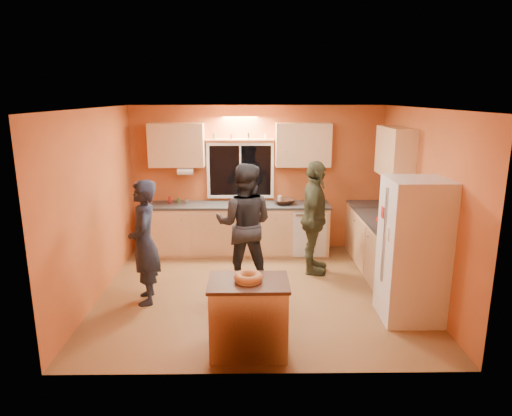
{
  "coord_description": "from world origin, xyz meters",
  "views": [
    {
      "loc": [
        -0.12,
        -6.12,
        2.77
      ],
      "look_at": [
        -0.04,
        0.4,
        1.15
      ],
      "focal_mm": 32.0,
      "sensor_mm": 36.0,
      "label": 1
    }
  ],
  "objects_px": {
    "person_left": "(144,242)",
    "refrigerator": "(413,251)",
    "person_center": "(244,224)",
    "island": "(249,316)",
    "person_right": "(314,218)"
  },
  "relations": [
    {
      "from": "person_center",
      "to": "island",
      "type": "bearing_deg",
      "value": 100.21
    },
    {
      "from": "person_right",
      "to": "island",
      "type": "bearing_deg",
      "value": 168.03
    },
    {
      "from": "refrigerator",
      "to": "island",
      "type": "bearing_deg",
      "value": -159.04
    },
    {
      "from": "refrigerator",
      "to": "island",
      "type": "xyz_separation_m",
      "value": [
        -2.04,
        -0.78,
        -0.48
      ]
    },
    {
      "from": "person_center",
      "to": "refrigerator",
      "type": "bearing_deg",
      "value": 158.99
    },
    {
      "from": "refrigerator",
      "to": "island",
      "type": "height_order",
      "value": "refrigerator"
    },
    {
      "from": "person_left",
      "to": "person_center",
      "type": "bearing_deg",
      "value": 103.91
    },
    {
      "from": "person_left",
      "to": "person_right",
      "type": "relative_size",
      "value": 0.94
    },
    {
      "from": "island",
      "to": "refrigerator",
      "type": "bearing_deg",
      "value": 20.55
    },
    {
      "from": "island",
      "to": "person_center",
      "type": "distance_m",
      "value": 2.02
    },
    {
      "from": "person_left",
      "to": "refrigerator",
      "type": "bearing_deg",
      "value": 69.17
    },
    {
      "from": "island",
      "to": "person_right",
      "type": "xyz_separation_m",
      "value": [
        1.02,
        2.33,
        0.47
      ]
    },
    {
      "from": "island",
      "to": "person_center",
      "type": "xyz_separation_m",
      "value": [
        -0.07,
        1.96,
        0.48
      ]
    },
    {
      "from": "person_right",
      "to": "refrigerator",
      "type": "bearing_deg",
      "value": -135.19
    },
    {
      "from": "island",
      "to": "person_right",
      "type": "height_order",
      "value": "person_right"
    }
  ]
}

